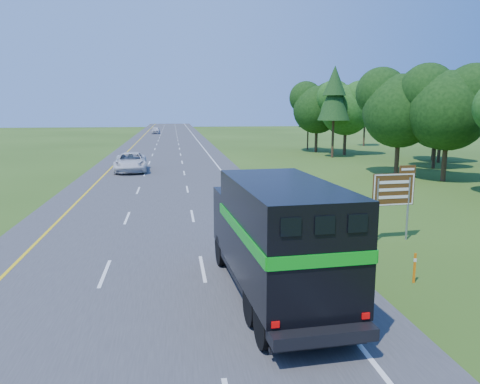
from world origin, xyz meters
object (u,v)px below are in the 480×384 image
Objects in this scene: white_suv at (131,162)px; far_car at (156,130)px; horse_truck at (277,236)px; exit_sign at (394,192)px.

white_suv reaches higher than far_car.
far_car is at bearing 90.45° from horse_truck.
horse_truck is 2.54× the size of exit_sign.
far_car is at bearing 86.63° from white_suv.
horse_truck is 9.01m from exit_sign.
white_suv is (-7.27, 32.12, -1.18)m from horse_truck.
exit_sign is (14.11, -26.25, 1.35)m from white_suv.
horse_truck is at bearing -80.44° from white_suv.
white_suv is 67.69m from far_car.
exit_sign is at bearing -79.61° from far_car.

